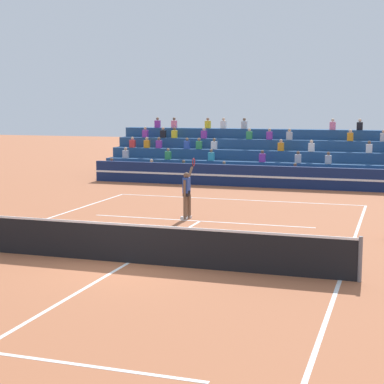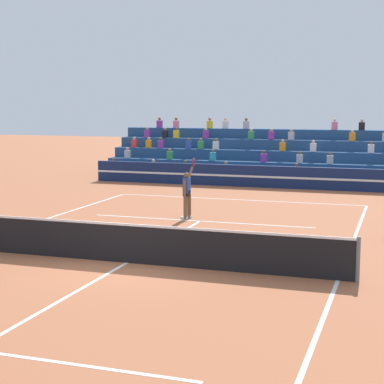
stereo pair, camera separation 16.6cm
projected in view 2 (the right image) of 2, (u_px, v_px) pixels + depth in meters
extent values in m
plane|color=#AD603D|center=(127.00, 263.00, 17.03)|extent=(120.00, 120.00, 0.00)
cube|color=white|center=(238.00, 200.00, 28.22)|extent=(11.00, 0.10, 0.01)
cube|color=white|center=(338.00, 280.00, 15.31)|extent=(0.10, 23.80, 0.01)
cube|color=white|center=(200.00, 221.00, 23.07)|extent=(8.25, 0.10, 0.01)
cube|color=white|center=(127.00, 263.00, 17.03)|extent=(0.10, 12.85, 0.01)
cylinder|color=slate|center=(358.00, 260.00, 15.10)|extent=(0.10, 0.10, 1.10)
cube|color=black|center=(127.00, 244.00, 16.96)|extent=(11.90, 0.02, 1.00)
cube|color=white|center=(126.00, 225.00, 16.89)|extent=(11.90, 0.04, 0.06)
cube|color=navy|center=(260.00, 176.00, 32.37)|extent=(18.00, 0.24, 1.10)
cube|color=white|center=(259.00, 177.00, 32.25)|extent=(18.00, 0.02, 0.10)
cube|color=navy|center=(265.00, 179.00, 33.61)|extent=(18.60, 0.95, 0.55)
cube|color=teal|center=(226.00, 169.00, 34.03)|extent=(0.32, 0.22, 0.44)
sphere|color=#9E7051|center=(226.00, 163.00, 33.99)|extent=(0.18, 0.18, 0.18)
cube|color=pink|center=(114.00, 165.00, 36.07)|extent=(0.32, 0.22, 0.44)
sphere|color=brown|center=(113.00, 159.00, 36.03)|extent=(0.18, 0.18, 0.18)
cube|color=orange|center=(153.00, 166.00, 35.32)|extent=(0.32, 0.22, 0.44)
sphere|color=beige|center=(153.00, 161.00, 35.28)|extent=(0.18, 0.18, 0.18)
cube|color=purple|center=(297.00, 171.00, 32.86)|extent=(0.32, 0.22, 0.44)
sphere|color=brown|center=(297.00, 165.00, 32.81)|extent=(0.18, 0.18, 0.18)
cube|color=#338C4C|center=(185.00, 167.00, 34.74)|extent=(0.32, 0.22, 0.44)
sphere|color=brown|center=(185.00, 162.00, 34.70)|extent=(0.18, 0.18, 0.18)
cube|color=navy|center=(269.00, 172.00, 34.46)|extent=(18.60, 0.95, 1.10)
cube|color=#B2B2B7|center=(330.00, 160.00, 33.18)|extent=(0.32, 0.22, 0.44)
sphere|color=brown|center=(330.00, 154.00, 33.14)|extent=(0.18, 0.18, 0.18)
cube|color=#B2B2B7|center=(128.00, 154.00, 36.75)|extent=(0.32, 0.22, 0.44)
sphere|color=tan|center=(127.00, 149.00, 36.71)|extent=(0.18, 0.18, 0.18)
cube|color=purple|center=(264.00, 158.00, 34.27)|extent=(0.32, 0.22, 0.44)
sphere|color=brown|center=(264.00, 152.00, 34.23)|extent=(0.18, 0.18, 0.18)
cube|color=#B2B2B7|center=(300.00, 159.00, 33.67)|extent=(0.32, 0.22, 0.44)
sphere|color=brown|center=(300.00, 153.00, 33.63)|extent=(0.18, 0.18, 0.18)
cube|color=#338C4C|center=(170.00, 155.00, 35.95)|extent=(0.32, 0.22, 0.44)
sphere|color=#9E7051|center=(170.00, 150.00, 35.90)|extent=(0.18, 0.18, 0.18)
cube|color=teal|center=(213.00, 157.00, 35.16)|extent=(0.32, 0.22, 0.44)
sphere|color=brown|center=(213.00, 151.00, 35.12)|extent=(0.18, 0.18, 0.18)
cube|color=navy|center=(272.00, 165.00, 35.32)|extent=(18.60, 0.95, 1.65)
cube|color=#338C4C|center=(201.00, 145.00, 36.29)|extent=(0.32, 0.22, 0.44)
sphere|color=#9E7051|center=(201.00, 139.00, 36.25)|extent=(0.18, 0.18, 0.18)
cube|color=silver|center=(371.00, 149.00, 33.38)|extent=(0.32, 0.22, 0.44)
sphere|color=brown|center=(371.00, 143.00, 33.34)|extent=(0.18, 0.18, 0.18)
cube|color=red|center=(134.00, 144.00, 37.57)|extent=(0.32, 0.22, 0.44)
sphere|color=tan|center=(134.00, 138.00, 37.52)|extent=(0.18, 0.18, 0.18)
cube|color=orange|center=(283.00, 147.00, 34.83)|extent=(0.32, 0.22, 0.44)
sphere|color=tan|center=(283.00, 141.00, 34.79)|extent=(0.18, 0.18, 0.18)
cube|color=silver|center=(313.00, 147.00, 34.32)|extent=(0.32, 0.22, 0.44)
sphere|color=beige|center=(313.00, 142.00, 34.27)|extent=(0.18, 0.18, 0.18)
cube|color=orange|center=(149.00, 144.00, 37.28)|extent=(0.32, 0.22, 0.44)
sphere|color=tan|center=(149.00, 139.00, 37.24)|extent=(0.18, 0.18, 0.18)
cube|color=silver|center=(216.00, 145.00, 36.01)|extent=(0.32, 0.22, 0.44)
sphere|color=brown|center=(216.00, 140.00, 35.97)|extent=(0.18, 0.18, 0.18)
cube|color=purple|center=(161.00, 144.00, 37.05)|extent=(0.32, 0.22, 0.44)
sphere|color=brown|center=(161.00, 139.00, 37.00)|extent=(0.18, 0.18, 0.18)
cube|color=#2D4CA5|center=(189.00, 145.00, 36.51)|extent=(0.32, 0.22, 0.44)
sphere|color=brown|center=(189.00, 139.00, 36.47)|extent=(0.18, 0.18, 0.18)
cube|color=navy|center=(276.00, 159.00, 36.17)|extent=(18.60, 0.95, 2.20)
cube|color=orange|center=(352.00, 137.00, 34.53)|extent=(0.32, 0.22, 0.44)
sphere|color=beige|center=(352.00, 131.00, 34.49)|extent=(0.18, 0.18, 0.18)
cube|color=black|center=(165.00, 134.00, 37.89)|extent=(0.32, 0.22, 0.44)
sphere|color=tan|center=(165.00, 129.00, 37.85)|extent=(0.18, 0.18, 0.18)
cube|color=purple|center=(206.00, 135.00, 37.11)|extent=(0.32, 0.22, 0.44)
sphere|color=beige|center=(206.00, 129.00, 37.06)|extent=(0.18, 0.18, 0.18)
cube|color=purple|center=(271.00, 136.00, 35.91)|extent=(0.32, 0.22, 0.44)
sphere|color=tan|center=(271.00, 130.00, 35.86)|extent=(0.18, 0.18, 0.18)
cube|color=purple|center=(147.00, 134.00, 38.25)|extent=(0.32, 0.22, 0.44)
sphere|color=tan|center=(147.00, 128.00, 38.21)|extent=(0.18, 0.18, 0.18)
cube|color=#338C4C|center=(251.00, 135.00, 36.27)|extent=(0.32, 0.22, 0.44)
sphere|color=beige|center=(251.00, 130.00, 36.23)|extent=(0.18, 0.18, 0.18)
cube|color=#B2B2B7|center=(291.00, 136.00, 35.56)|extent=(0.32, 0.22, 0.44)
sphere|color=tan|center=(291.00, 130.00, 35.51)|extent=(0.18, 0.18, 0.18)
cube|color=yellow|center=(176.00, 134.00, 37.67)|extent=(0.32, 0.22, 0.44)
sphere|color=brown|center=(176.00, 129.00, 37.63)|extent=(0.18, 0.18, 0.18)
cube|color=navy|center=(279.00, 153.00, 37.03)|extent=(18.60, 0.95, 2.75)
cube|color=silver|center=(225.00, 125.00, 37.64)|extent=(0.32, 0.22, 0.44)
sphere|color=beige|center=(225.00, 119.00, 37.60)|extent=(0.18, 0.18, 0.18)
cube|color=#B2B2B7|center=(246.00, 125.00, 37.25)|extent=(0.32, 0.22, 0.44)
sphere|color=brown|center=(246.00, 119.00, 37.21)|extent=(0.18, 0.18, 0.18)
cube|color=pink|center=(335.00, 126.00, 35.67)|extent=(0.32, 0.22, 0.44)
sphere|color=beige|center=(335.00, 120.00, 35.63)|extent=(0.18, 0.18, 0.18)
cube|color=yellow|center=(210.00, 125.00, 37.94)|extent=(0.32, 0.22, 0.44)
sphere|color=#9E7051|center=(210.00, 119.00, 37.90)|extent=(0.18, 0.18, 0.18)
cube|color=black|center=(362.00, 126.00, 35.22)|extent=(0.32, 0.22, 0.44)
sphere|color=beige|center=(362.00, 120.00, 35.17)|extent=(0.18, 0.18, 0.18)
cube|color=pink|center=(176.00, 124.00, 38.60)|extent=(0.32, 0.22, 0.44)
sphere|color=brown|center=(176.00, 119.00, 38.56)|extent=(0.18, 0.18, 0.18)
cube|color=purple|center=(160.00, 124.00, 38.94)|extent=(0.32, 0.22, 0.44)
sphere|color=brown|center=(160.00, 119.00, 38.89)|extent=(0.18, 0.18, 0.18)
cylinder|color=brown|center=(185.00, 207.00, 23.44)|extent=(0.14, 0.14, 0.90)
cylinder|color=brown|center=(189.00, 206.00, 23.62)|extent=(0.14, 0.14, 0.90)
cube|color=black|center=(187.00, 193.00, 23.46)|extent=(0.21, 0.32, 0.20)
cube|color=#2D4CA5|center=(187.00, 185.00, 23.42)|extent=(0.21, 0.36, 0.56)
sphere|color=brown|center=(187.00, 175.00, 23.37)|extent=(0.22, 0.22, 0.22)
cube|color=white|center=(184.00, 218.00, 23.50)|extent=(0.26, 0.13, 0.09)
cube|color=white|center=(188.00, 217.00, 23.69)|extent=(0.26, 0.13, 0.09)
cylinder|color=brown|center=(185.00, 188.00, 23.20)|extent=(0.09, 0.09, 0.56)
cylinder|color=brown|center=(190.00, 173.00, 23.79)|extent=(0.10, 0.53, 0.44)
cylinder|color=black|center=(193.00, 165.00, 24.06)|extent=(0.04, 0.19, 0.16)
torus|color=#B21E1E|center=(194.00, 162.00, 24.17)|extent=(0.04, 0.43, 0.43)
sphere|color=#C6DB33|center=(282.00, 238.00, 19.96)|extent=(0.07, 0.07, 0.07)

